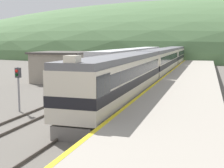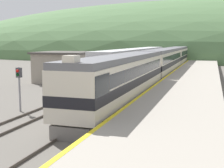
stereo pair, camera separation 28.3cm
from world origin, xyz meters
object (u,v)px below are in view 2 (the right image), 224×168
Objects in this scene: carriage_second at (163,62)px; carriage_third at (179,55)px; carriage_fourth at (187,52)px; signal_post_siding at (19,79)px; express_train_lead_car at (122,78)px; siding_train at (136,61)px.

carriage_second and carriage_third have the same top height.
carriage_second is 21.84m from carriage_third.
carriage_second is 1.00× the size of carriage_fourth.
signal_post_siding is (-6.49, -47.76, 0.17)m from carriage_third.
carriage_third is at bearing 90.00° from express_train_lead_car.
carriage_fourth is at bearing 90.00° from express_train_lead_car.
carriage_fourth is 41.14m from siding_train.
carriage_second is at bearing -90.00° from carriage_third.
express_train_lead_car is 0.95× the size of carriage_third.
express_train_lead_car reaches higher than carriage_second.
carriage_second is 26.73m from signal_post_siding.
carriage_fourth is at bearing 90.00° from carriage_third.
carriage_third is (0.00, 43.39, -0.01)m from express_train_lead_car.
carriage_third is at bearing -90.00° from carriage_fourth.
express_train_lead_car is at bearing -90.00° from carriage_second.
carriage_fourth is at bearing 84.68° from signal_post_siding.
express_train_lead_car is 0.58× the size of siding_train.
carriage_fourth is 0.61× the size of siding_train.
siding_train is 28.78m from signal_post_siding.
express_train_lead_car is 6.11× the size of signal_post_siding.
carriage_fourth is at bearing 83.43° from siding_train.
siding_train is at bearing 149.28° from carriage_second.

